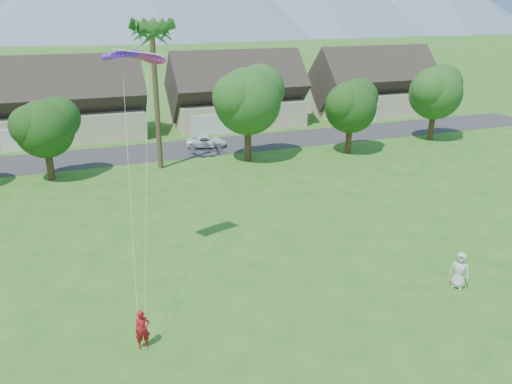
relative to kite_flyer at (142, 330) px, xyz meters
name	(u,v)px	position (x,y,z in m)	size (l,w,h in m)	color
ground	(345,364)	(7.28, -3.85, -0.86)	(500.00, 500.00, 0.00)	#2D6019
street	(171,150)	(7.28, 30.15, -0.85)	(90.00, 7.00, 0.01)	#2D2D30
kite_flyer	(142,330)	(0.00, 0.00, 0.00)	(0.63, 0.41, 1.72)	maroon
watcher	(460,270)	(15.52, -0.76, 0.09)	(0.93, 0.61, 1.91)	silver
parked_car	(206,142)	(10.93, 30.15, -0.30)	(1.87, 4.04, 1.12)	white
houses_row	(157,101)	(7.77, 39.14, 2.58)	(72.75, 8.19, 8.86)	beige
tree_row	(169,114)	(6.14, 24.07, 4.03)	(62.27, 6.67, 8.45)	#47301C
fan_palm	(151,27)	(5.28, 24.65, 10.94)	(3.00, 3.00, 13.80)	#4C3D26
parafoil_kite	(134,54)	(1.52, 7.31, 10.30)	(3.06, 1.42, 0.50)	#5F1AC7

